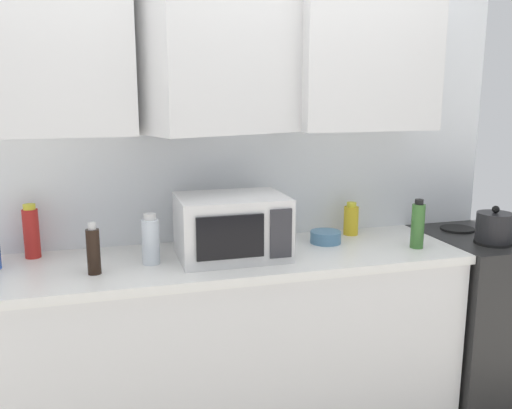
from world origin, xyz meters
name	(u,v)px	position (x,y,z in m)	size (l,w,h in m)	color
wall_back_with_cabinets	(215,105)	(0.00, -0.07, 1.57)	(3.05, 0.55, 2.60)	white
counter_run	(229,346)	(0.00, -0.30, 0.45)	(2.18, 0.63, 0.90)	silver
stove_range	(494,314)	(1.47, -0.32, 0.45)	(0.76, 0.64, 0.91)	black
kettle	(494,227)	(1.30, -0.46, 0.98)	(0.17, 0.17, 0.18)	black
microwave	(232,226)	(0.02, -0.32, 1.04)	(0.48, 0.37, 0.28)	silver
bottle_green_oil	(418,225)	(0.90, -0.42, 1.01)	(0.06, 0.06, 0.24)	#386B2D
bottle_soy_dark	(93,250)	(-0.58, -0.40, 1.00)	(0.05, 0.05, 0.22)	black
bottle_yellow_mustard	(351,220)	(0.71, -0.11, 0.98)	(0.08, 0.08, 0.17)	gold
bottle_red_sauce	(31,232)	(-0.85, -0.09, 1.02)	(0.07, 0.07, 0.25)	red
bottle_clear_tall	(151,240)	(-0.34, -0.32, 1.01)	(0.08, 0.08, 0.22)	silver
bowl_ceramic_small	(326,237)	(0.52, -0.22, 0.93)	(0.15, 0.15, 0.06)	teal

